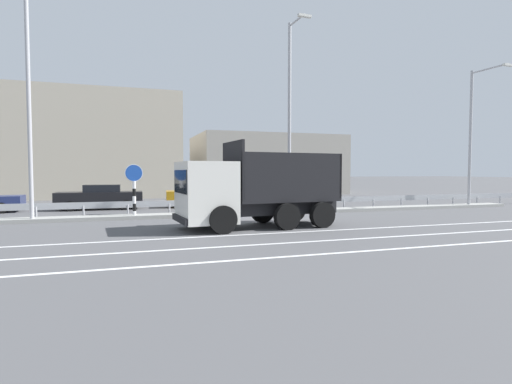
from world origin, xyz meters
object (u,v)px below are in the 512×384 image
median_road_sign (134,189)px  street_lamp_1 (28,88)px  street_lamp_2 (290,110)px  street_lamp_3 (473,131)px  dump_truck (239,195)px  parked_car_3 (100,197)px  parked_car_4 (198,195)px

median_road_sign → street_lamp_1: street_lamp_1 is taller
street_lamp_1 → street_lamp_2: bearing=0.7°
median_road_sign → street_lamp_2: size_ratio=0.26×
street_lamp_1 → street_lamp_3: size_ratio=1.26×
dump_truck → parked_car_3: bearing=24.6°
parked_car_3 → street_lamp_2: bearing=-118.7°
street_lamp_1 → parked_car_4: (8.42, 5.86, -5.15)m
street_lamp_1 → parked_car_4: 11.48m
street_lamp_2 → parked_car_4: (-4.03, 5.71, -4.79)m
dump_truck → street_lamp_3: size_ratio=0.78×
median_road_sign → street_lamp_1: size_ratio=0.24×
street_lamp_1 → parked_car_3: 8.21m
parked_car_3 → parked_car_4: (5.90, -0.01, -0.00)m
dump_truck → parked_car_3: (-5.76, 10.33, -0.56)m
median_road_sign → street_lamp_2: street_lamp_2 is taller
parked_car_4 → median_road_sign: bearing=148.7°
street_lamp_2 → parked_car_3: (-9.92, 5.72, -4.79)m
dump_truck → median_road_sign: (-3.93, 4.72, 0.10)m
street_lamp_1 → parked_car_3: street_lamp_1 is taller
street_lamp_3 → dump_truck: bearing=-165.0°
street_lamp_2 → parked_car_3: 12.42m
street_lamp_2 → street_lamp_3: size_ratio=1.18×
parked_car_3 → dump_truck: bearing=-149.5°
dump_truck → parked_car_3: size_ratio=1.37×
dump_truck → street_lamp_2: bearing=-46.7°
street_lamp_2 → parked_car_3: bearing=150.0°
street_lamp_1 → dump_truck: bearing=-28.2°
dump_truck → parked_car_3: 11.84m
parked_car_3 → parked_car_4: parked_car_4 is taller
parked_car_4 → street_lamp_2: bearing=-140.2°
street_lamp_3 → parked_car_4: 17.97m
street_lamp_1 → street_lamp_3: 24.93m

